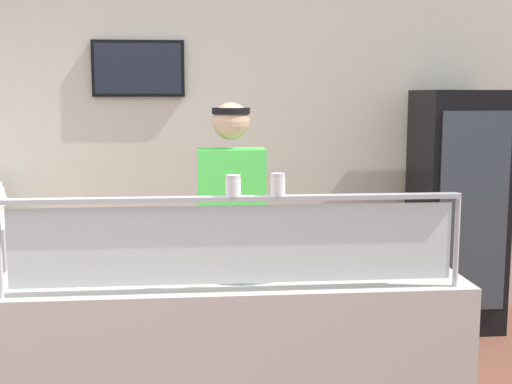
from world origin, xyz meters
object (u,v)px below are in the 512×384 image
(pizza_tray, at_px, (242,269))
(pizza_server, at_px, (239,266))
(worker_figure, at_px, (232,235))
(drink_fridge, at_px, (456,210))
(pepper_flake_shaker, at_px, (278,186))
(parmesan_shaker, at_px, (233,187))

(pizza_tray, height_order, pizza_server, pizza_server)
(pizza_server, bearing_deg, worker_figure, 73.40)
(pizza_tray, bearing_deg, drink_fridge, 45.43)
(worker_figure, bearing_deg, pepper_flake_shaker, -81.46)
(pizza_server, height_order, pepper_flake_shaker, pepper_flake_shaker)
(pizza_tray, xyz_separation_m, pepper_flake_shaker, (0.13, -0.32, 0.45))
(parmesan_shaker, relative_size, worker_figure, 0.05)
(pizza_server, height_order, parmesan_shaker, parmesan_shaker)
(pizza_tray, relative_size, parmesan_shaker, 4.97)
(pepper_flake_shaker, height_order, drink_fridge, drink_fridge)
(worker_figure, height_order, drink_fridge, drink_fridge)
(parmesan_shaker, height_order, drink_fridge, drink_fridge)
(pizza_server, distance_m, parmesan_shaker, 0.52)
(pepper_flake_shaker, bearing_deg, drink_fridge, 52.20)
(pizza_tray, bearing_deg, pepper_flake_shaker, -67.23)
(pizza_server, distance_m, drink_fridge, 2.59)
(pepper_flake_shaker, xyz_separation_m, drink_fridge, (1.66, 2.14, -0.50))
(pizza_tray, bearing_deg, worker_figure, 90.73)
(parmesan_shaker, bearing_deg, pizza_server, 81.94)
(pepper_flake_shaker, distance_m, worker_figure, 1.04)
(pizza_tray, xyz_separation_m, pizza_server, (-0.02, -0.02, 0.02))
(pizza_server, xyz_separation_m, pepper_flake_shaker, (0.15, -0.30, 0.43))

